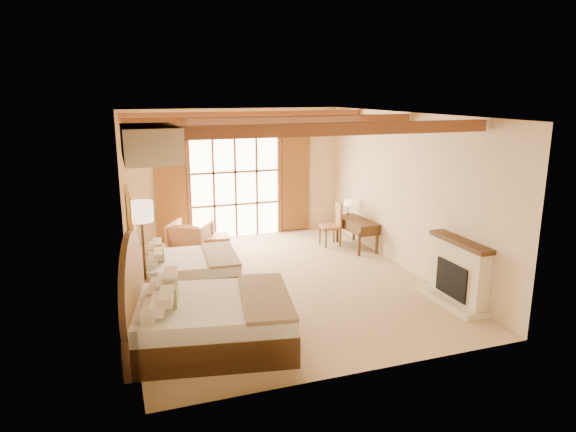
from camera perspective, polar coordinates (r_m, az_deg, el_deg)
name	(u,v)px	position (r m, az deg, el deg)	size (l,w,h in m)	color
floor	(278,282)	(10.05, -1.07, -7.31)	(7.00, 7.00, 0.00)	#CFB08D
wall_back	(235,174)	(12.91, -5.95, 4.71)	(5.50, 5.50, 0.00)	beige
wall_left	(124,212)	(9.15, -17.72, 0.39)	(7.00, 7.00, 0.00)	beige
wall_right	(406,192)	(10.75, 12.98, 2.61)	(7.00, 7.00, 0.00)	beige
ceiling	(278,114)	(9.39, -1.16, 11.24)	(7.00, 7.00, 0.00)	#B87635
ceiling_beams	(278,121)	(9.40, -1.15, 10.51)	(5.39, 4.60, 0.18)	brown
french_doors	(236,188)	(12.91, -5.85, 3.14)	(3.95, 0.08, 2.60)	white
fireplace	(457,276)	(9.37, 18.30, -6.30)	(0.46, 1.40, 1.16)	beige
painting	(128,213)	(8.38, -17.31, 0.29)	(0.06, 0.95, 0.75)	gold
canopy_valance	(150,143)	(6.97, -15.09, 7.85)	(0.70, 1.40, 0.45)	beige
bed_near	(200,317)	(7.58, -9.73, -11.02)	(2.59, 2.12, 1.51)	#412413
bed_far	(179,268)	(9.85, -12.07, -5.69)	(2.03, 1.59, 1.27)	#412413
nightstand	(152,302)	(8.62, -14.85, -9.25)	(0.51, 0.51, 0.62)	#412413
floor_lamp	(141,218)	(8.72, -15.98, -0.25)	(0.39, 0.39, 1.86)	#3A2C19
armchair	(191,238)	(11.70, -10.78, -2.47)	(0.84, 0.86, 0.79)	#B77B4F
ottoman	(216,244)	(11.79, -8.01, -3.15)	(0.58, 0.58, 0.43)	#A06947
desk	(357,233)	(12.17, 7.62, -1.86)	(0.62, 1.29, 0.68)	#412413
desk_chair	(331,232)	(12.31, 4.81, -1.79)	(0.54, 0.53, 1.05)	#9D7043
desk_lamp	(348,203)	(12.54, 6.73, 1.42)	(0.18, 0.18, 0.36)	#3A2C19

